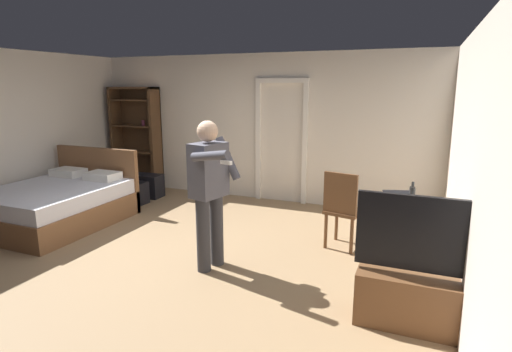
{
  "coord_description": "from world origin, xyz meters",
  "views": [
    {
      "loc": [
        2.73,
        -3.93,
        2.01
      ],
      "look_at": [
        1.02,
        0.23,
        1.01
      ],
      "focal_mm": 28.53,
      "sensor_mm": 36.0,
      "label": 1
    }
  ],
  "objects_px": {
    "bed": "(58,203)",
    "suitcase_dark": "(132,192)",
    "bookshelf": "(137,134)",
    "person_blue_shirt": "(210,186)",
    "side_table": "(397,223)",
    "tv_flatscreen": "(420,290)",
    "suitcase_small": "(147,186)",
    "wooden_chair": "(343,207)",
    "laptop": "(397,200)",
    "bottle_on_table": "(412,196)"
  },
  "relations": [
    {
      "from": "tv_flatscreen",
      "to": "bookshelf",
      "type": "bearing_deg",
      "value": 149.73
    },
    {
      "from": "suitcase_small",
      "to": "wooden_chair",
      "type": "bearing_deg",
      "value": -19.14
    },
    {
      "from": "bed",
      "to": "bookshelf",
      "type": "height_order",
      "value": "bookshelf"
    },
    {
      "from": "suitcase_dark",
      "to": "suitcase_small",
      "type": "bearing_deg",
      "value": 92.11
    },
    {
      "from": "bookshelf",
      "to": "suitcase_small",
      "type": "height_order",
      "value": "bookshelf"
    },
    {
      "from": "side_table",
      "to": "laptop",
      "type": "bearing_deg",
      "value": -112.78
    },
    {
      "from": "bed",
      "to": "suitcase_small",
      "type": "bearing_deg",
      "value": 79.36
    },
    {
      "from": "bed",
      "to": "person_blue_shirt",
      "type": "relative_size",
      "value": 1.15
    },
    {
      "from": "bookshelf",
      "to": "person_blue_shirt",
      "type": "bearing_deg",
      "value": -41.31
    },
    {
      "from": "bed",
      "to": "bottle_on_table",
      "type": "distance_m",
      "value": 4.92
    },
    {
      "from": "laptop",
      "to": "person_blue_shirt",
      "type": "distance_m",
      "value": 2.1
    },
    {
      "from": "side_table",
      "to": "wooden_chair",
      "type": "height_order",
      "value": "wooden_chair"
    },
    {
      "from": "bookshelf",
      "to": "side_table",
      "type": "height_order",
      "value": "bookshelf"
    },
    {
      "from": "bed",
      "to": "tv_flatscreen",
      "type": "distance_m",
      "value": 5.09
    },
    {
      "from": "bottle_on_table",
      "to": "laptop",
      "type": "bearing_deg",
      "value": 166.18
    },
    {
      "from": "wooden_chair",
      "to": "suitcase_dark",
      "type": "distance_m",
      "value": 3.84
    },
    {
      "from": "suitcase_small",
      "to": "tv_flatscreen",
      "type": "bearing_deg",
      "value": -31.44
    },
    {
      "from": "side_table",
      "to": "laptop",
      "type": "distance_m",
      "value": 0.28
    },
    {
      "from": "suitcase_dark",
      "to": "laptop",
      "type": "bearing_deg",
      "value": -9.29
    },
    {
      "from": "person_blue_shirt",
      "to": "wooden_chair",
      "type": "bearing_deg",
      "value": 41.45
    },
    {
      "from": "tv_flatscreen",
      "to": "bottle_on_table",
      "type": "relative_size",
      "value": 4.05
    },
    {
      "from": "suitcase_dark",
      "to": "suitcase_small",
      "type": "xyz_separation_m",
      "value": [
        -0.0,
        0.44,
        0.02
      ]
    },
    {
      "from": "bottle_on_table",
      "to": "wooden_chair",
      "type": "distance_m",
      "value": 0.86
    },
    {
      "from": "bed",
      "to": "suitcase_dark",
      "type": "distance_m",
      "value": 1.31
    },
    {
      "from": "laptop",
      "to": "bottle_on_table",
      "type": "relative_size",
      "value": 1.43
    },
    {
      "from": "tv_flatscreen",
      "to": "laptop",
      "type": "distance_m",
      "value": 1.37
    },
    {
      "from": "tv_flatscreen",
      "to": "wooden_chair",
      "type": "bearing_deg",
      "value": 122.59
    },
    {
      "from": "side_table",
      "to": "bottle_on_table",
      "type": "height_order",
      "value": "bottle_on_table"
    },
    {
      "from": "bottle_on_table",
      "to": "wooden_chair",
      "type": "relative_size",
      "value": 0.29
    },
    {
      "from": "tv_flatscreen",
      "to": "side_table",
      "type": "bearing_deg",
      "value": 102.15
    },
    {
      "from": "bottle_on_table",
      "to": "person_blue_shirt",
      "type": "relative_size",
      "value": 0.17
    },
    {
      "from": "bed",
      "to": "laptop",
      "type": "distance_m",
      "value": 4.76
    },
    {
      "from": "laptop",
      "to": "suitcase_dark",
      "type": "height_order",
      "value": "laptop"
    },
    {
      "from": "tv_flatscreen",
      "to": "suitcase_small",
      "type": "xyz_separation_m",
      "value": [
        -4.7,
        2.55,
        -0.13
      ]
    },
    {
      "from": "laptop",
      "to": "wooden_chair",
      "type": "xyz_separation_m",
      "value": [
        -0.63,
        0.18,
        -0.21
      ]
    },
    {
      "from": "laptop",
      "to": "bottle_on_table",
      "type": "bearing_deg",
      "value": -13.82
    },
    {
      "from": "bed",
      "to": "suitcase_dark",
      "type": "bearing_deg",
      "value": 75.56
    },
    {
      "from": "tv_flatscreen",
      "to": "suitcase_small",
      "type": "height_order",
      "value": "tv_flatscreen"
    },
    {
      "from": "laptop",
      "to": "bottle_on_table",
      "type": "height_order",
      "value": "bottle_on_table"
    },
    {
      "from": "bed",
      "to": "suitcase_small",
      "type": "relative_size",
      "value": 3.49
    },
    {
      "from": "bookshelf",
      "to": "person_blue_shirt",
      "type": "relative_size",
      "value": 1.2
    },
    {
      "from": "laptop",
      "to": "person_blue_shirt",
      "type": "height_order",
      "value": "person_blue_shirt"
    },
    {
      "from": "bed",
      "to": "suitcase_dark",
      "type": "xyz_separation_m",
      "value": [
        0.32,
        1.26,
        -0.11
      ]
    },
    {
      "from": "person_blue_shirt",
      "to": "suitcase_small",
      "type": "height_order",
      "value": "person_blue_shirt"
    },
    {
      "from": "tv_flatscreen",
      "to": "suitcase_dark",
      "type": "distance_m",
      "value": 5.15
    },
    {
      "from": "tv_flatscreen",
      "to": "side_table",
      "type": "distance_m",
      "value": 1.35
    },
    {
      "from": "side_table",
      "to": "person_blue_shirt",
      "type": "xyz_separation_m",
      "value": [
        -1.9,
        -0.96,
        0.47
      ]
    },
    {
      "from": "wooden_chair",
      "to": "bookshelf",
      "type": "bearing_deg",
      "value": 159.49
    },
    {
      "from": "wooden_chair",
      "to": "tv_flatscreen",
      "type": "bearing_deg",
      "value": -57.41
    },
    {
      "from": "tv_flatscreen",
      "to": "suitcase_dark",
      "type": "relative_size",
      "value": 2.14
    }
  ]
}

